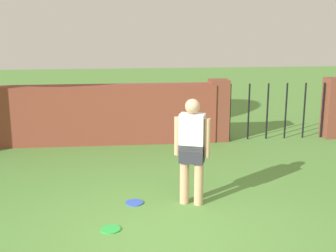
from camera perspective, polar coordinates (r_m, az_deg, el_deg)
The scene contains 6 objects.
ground_plane at distance 6.03m, azimuth -0.55°, elevation -13.90°, with size 40.00×40.00×0.00m, color #568C3D.
brick_wall at distance 10.30m, azimuth -11.32°, elevation 1.35°, with size 6.17×0.50×1.31m, color brown.
person at distance 6.77m, azimuth 3.01°, elevation -2.63°, with size 0.51×0.33×1.62m.
fence_gate at distance 10.84m, azimuth 13.42°, elevation 2.07°, with size 3.19×0.44×1.40m.
frisbee_green at distance 6.30m, azimuth -7.20°, elevation -12.67°, with size 0.27×0.27×0.02m, color green.
frisbee_blue at distance 7.08m, azimuth -4.22°, elevation -9.53°, with size 0.27×0.27×0.02m, color blue.
Camera 1 is at (-0.48, -5.33, 2.77)m, focal length 48.82 mm.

